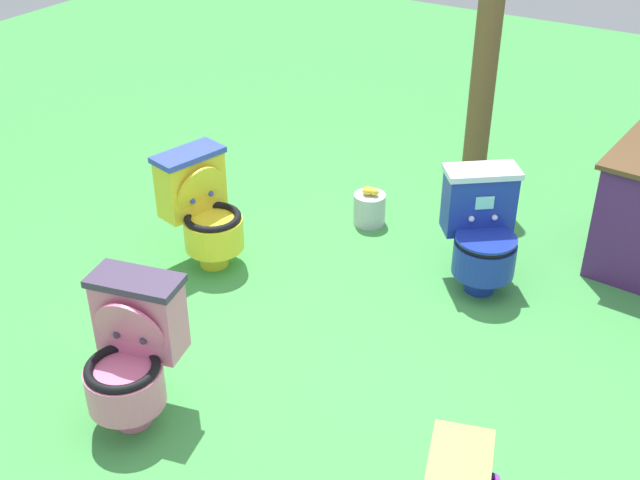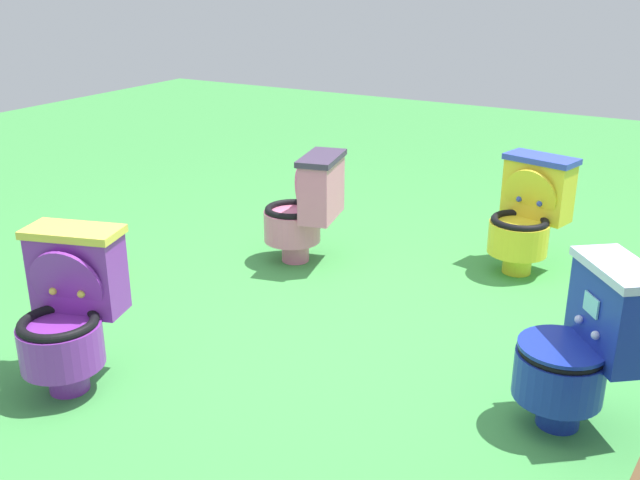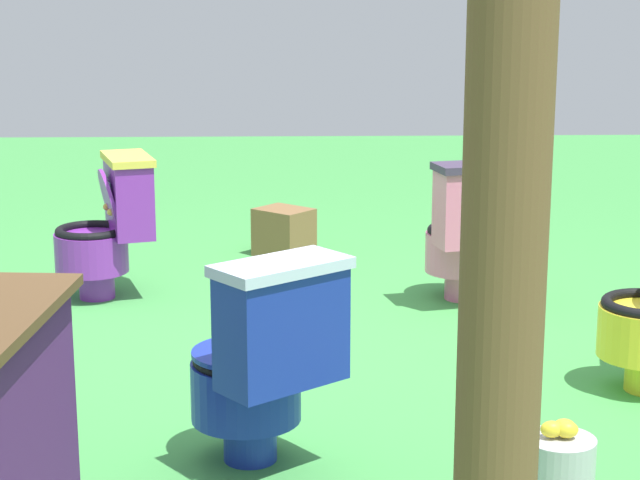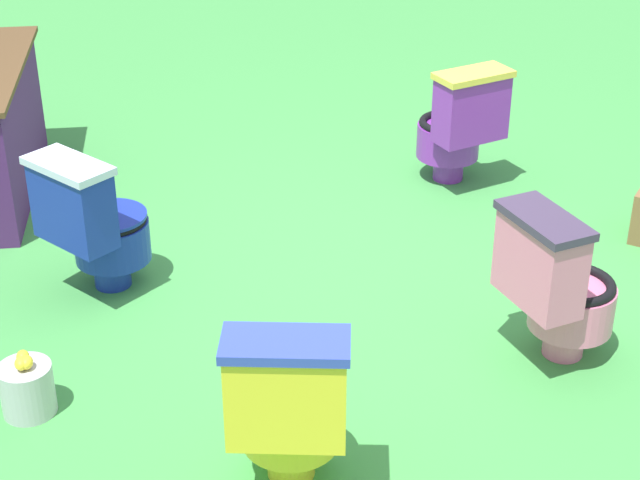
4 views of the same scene
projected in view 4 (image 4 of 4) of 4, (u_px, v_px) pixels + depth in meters
ground at (337, 278)px, 5.21m from camera, size 14.00×14.00×0.00m
toilet_yellow at (289, 405)px, 3.69m from camera, size 0.57×0.51×0.73m
toilet_blue at (95, 223)px, 4.93m from camera, size 0.62×0.64×0.73m
toilet_pink at (557, 285)px, 4.43m from camera, size 0.50×0.57×0.73m
toilet_purple at (459, 124)px, 6.01m from camera, size 0.59×0.53×0.73m
lemon_bucket at (27, 388)px, 4.21m from camera, size 0.22×0.22×0.28m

